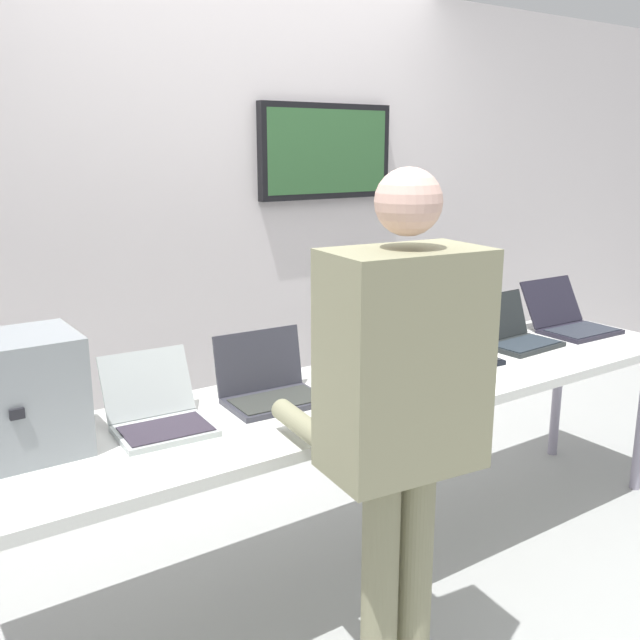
{
  "coord_description": "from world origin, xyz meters",
  "views": [
    {
      "loc": [
        -1.67,
        -2.03,
        1.68
      ],
      "look_at": [
        -0.24,
        0.04,
        1.06
      ],
      "focal_mm": 39.65,
      "sensor_mm": 36.0,
      "label": 1
    }
  ],
  "objects_px": {
    "workbench": "(377,397)",
    "laptop_station_1": "(269,385)",
    "laptop_station_3": "(448,345)",
    "laptop_station_0": "(158,412)",
    "laptop_station_5": "(569,320)",
    "laptop_station_2": "(366,365)",
    "equipment_box": "(5,398)",
    "person": "(401,401)",
    "laptop_station_4": "(515,334)"
  },
  "relations": [
    {
      "from": "equipment_box",
      "to": "laptop_station_0",
      "type": "bearing_deg",
      "value": -5.76
    },
    {
      "from": "laptop_station_0",
      "to": "laptop_station_3",
      "type": "xyz_separation_m",
      "value": [
        1.34,
        0.02,
        0.01
      ]
    },
    {
      "from": "laptop_station_2",
      "to": "laptop_station_4",
      "type": "distance_m",
      "value": 0.88
    },
    {
      "from": "laptop_station_2",
      "to": "laptop_station_3",
      "type": "xyz_separation_m",
      "value": [
        0.46,
        0.01,
        0.01
      ]
    },
    {
      "from": "equipment_box",
      "to": "person",
      "type": "xyz_separation_m",
      "value": [
        0.9,
        -0.74,
        0.03
      ]
    },
    {
      "from": "laptop_station_2",
      "to": "laptop_station_3",
      "type": "bearing_deg",
      "value": 1.12
    },
    {
      "from": "laptop_station_2",
      "to": "person",
      "type": "bearing_deg",
      "value": -121.72
    },
    {
      "from": "equipment_box",
      "to": "laptop_station_3",
      "type": "height_order",
      "value": "equipment_box"
    },
    {
      "from": "workbench",
      "to": "laptop_station_3",
      "type": "xyz_separation_m",
      "value": [
        0.47,
        0.09,
        0.11
      ]
    },
    {
      "from": "laptop_station_2",
      "to": "laptop_station_5",
      "type": "distance_m",
      "value": 1.31
    },
    {
      "from": "laptop_station_0",
      "to": "laptop_station_2",
      "type": "distance_m",
      "value": 0.88
    },
    {
      "from": "laptop_station_4",
      "to": "laptop_station_5",
      "type": "distance_m",
      "value": 0.43
    },
    {
      "from": "laptop_station_1",
      "to": "laptop_station_2",
      "type": "xyz_separation_m",
      "value": [
        0.45,
        -0.01,
        -0.0
      ]
    },
    {
      "from": "equipment_box",
      "to": "laptop_station_1",
      "type": "bearing_deg",
      "value": -1.89
    },
    {
      "from": "workbench",
      "to": "laptop_station_4",
      "type": "height_order",
      "value": "laptop_station_4"
    },
    {
      "from": "laptop_station_3",
      "to": "laptop_station_4",
      "type": "height_order",
      "value": "laptop_station_3"
    },
    {
      "from": "workbench",
      "to": "person",
      "type": "relative_size",
      "value": 1.95
    },
    {
      "from": "equipment_box",
      "to": "laptop_station_5",
      "type": "xyz_separation_m",
      "value": [
        2.64,
        -0.02,
        -0.13
      ]
    },
    {
      "from": "laptop_station_0",
      "to": "laptop_station_4",
      "type": "relative_size",
      "value": 1.0
    },
    {
      "from": "laptop_station_0",
      "to": "person",
      "type": "relative_size",
      "value": 0.22
    },
    {
      "from": "workbench",
      "to": "laptop_station_0",
      "type": "xyz_separation_m",
      "value": [
        -0.87,
        0.07,
        0.1
      ]
    },
    {
      "from": "laptop_station_0",
      "to": "laptop_station_1",
      "type": "bearing_deg",
      "value": 2.11
    },
    {
      "from": "laptop_station_4",
      "to": "laptop_station_5",
      "type": "relative_size",
      "value": 0.92
    },
    {
      "from": "laptop_station_0",
      "to": "laptop_station_2",
      "type": "height_order",
      "value": "laptop_station_2"
    },
    {
      "from": "workbench",
      "to": "equipment_box",
      "type": "bearing_deg",
      "value": 174.86
    },
    {
      "from": "laptop_station_0",
      "to": "laptop_station_1",
      "type": "relative_size",
      "value": 0.98
    },
    {
      "from": "workbench",
      "to": "equipment_box",
      "type": "distance_m",
      "value": 1.34
    },
    {
      "from": "workbench",
      "to": "laptop_station_1",
      "type": "height_order",
      "value": "laptop_station_1"
    },
    {
      "from": "laptop_station_1",
      "to": "person",
      "type": "relative_size",
      "value": 0.22
    },
    {
      "from": "equipment_box",
      "to": "laptop_station_2",
      "type": "distance_m",
      "value": 1.34
    },
    {
      "from": "equipment_box",
      "to": "laptop_station_5",
      "type": "relative_size",
      "value": 1.11
    },
    {
      "from": "laptop_station_0",
      "to": "laptop_station_5",
      "type": "xyz_separation_m",
      "value": [
        2.19,
        0.03,
        0.0
      ]
    },
    {
      "from": "laptop_station_5",
      "to": "laptop_station_0",
      "type": "bearing_deg",
      "value": -179.29
    },
    {
      "from": "laptop_station_3",
      "to": "laptop_station_5",
      "type": "distance_m",
      "value": 0.85
    },
    {
      "from": "laptop_station_0",
      "to": "laptop_station_5",
      "type": "relative_size",
      "value": 0.92
    },
    {
      "from": "equipment_box",
      "to": "laptop_station_5",
      "type": "distance_m",
      "value": 2.65
    },
    {
      "from": "workbench",
      "to": "laptop_station_4",
      "type": "relative_size",
      "value": 8.92
    },
    {
      "from": "laptop_station_5",
      "to": "laptop_station_2",
      "type": "bearing_deg",
      "value": -179.23
    },
    {
      "from": "laptop_station_0",
      "to": "laptop_station_1",
      "type": "xyz_separation_m",
      "value": [
        0.44,
        0.02,
        0.0
      ]
    },
    {
      "from": "laptop_station_2",
      "to": "laptop_station_4",
      "type": "relative_size",
      "value": 0.97
    },
    {
      "from": "laptop_station_3",
      "to": "person",
      "type": "bearing_deg",
      "value": -141.37
    },
    {
      "from": "laptop_station_2",
      "to": "workbench",
      "type": "bearing_deg",
      "value": -97.74
    },
    {
      "from": "workbench",
      "to": "laptop_station_5",
      "type": "relative_size",
      "value": 8.22
    },
    {
      "from": "laptop_station_3",
      "to": "laptop_station_5",
      "type": "bearing_deg",
      "value": 0.59
    },
    {
      "from": "equipment_box",
      "to": "laptop_station_1",
      "type": "height_order",
      "value": "equipment_box"
    },
    {
      "from": "laptop_station_2",
      "to": "person",
      "type": "height_order",
      "value": "person"
    },
    {
      "from": "laptop_station_1",
      "to": "workbench",
      "type": "bearing_deg",
      "value": -11.63
    },
    {
      "from": "laptop_station_0",
      "to": "person",
      "type": "bearing_deg",
      "value": -57.26
    },
    {
      "from": "laptop_station_4",
      "to": "laptop_station_3",
      "type": "bearing_deg",
      "value": 178.54
    },
    {
      "from": "laptop_station_4",
      "to": "workbench",
      "type": "bearing_deg",
      "value": -174.8
    }
  ]
}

